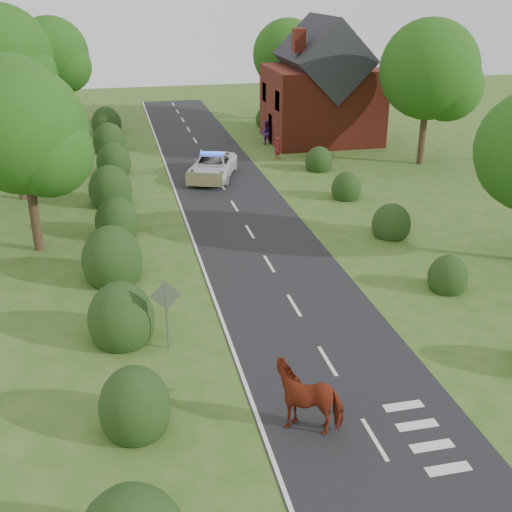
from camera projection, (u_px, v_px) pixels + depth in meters
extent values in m
plane|color=#345E1C|center=(327.00, 361.00, 21.05)|extent=(120.00, 120.00, 0.00)
cube|color=black|center=(238.00, 212.00, 34.47)|extent=(6.00, 70.00, 0.02)
cube|color=white|center=(374.00, 439.00, 17.46)|extent=(0.12, 1.80, 0.01)
cube|color=white|center=(327.00, 361.00, 21.04)|extent=(0.12, 1.80, 0.01)
cube|color=white|center=(294.00, 305.00, 24.62)|extent=(0.12, 1.80, 0.01)
cube|color=white|center=(269.00, 264.00, 28.20)|extent=(0.12, 1.80, 0.01)
cube|color=white|center=(250.00, 232.00, 31.78)|extent=(0.12, 1.80, 0.01)
cube|color=white|center=(234.00, 206.00, 35.36)|extent=(0.12, 1.80, 0.01)
cube|color=white|center=(222.00, 185.00, 38.93)|extent=(0.12, 1.80, 0.01)
cube|color=white|center=(211.00, 168.00, 42.51)|extent=(0.12, 1.80, 0.01)
cube|color=white|center=(203.00, 153.00, 46.09)|extent=(0.12, 1.80, 0.01)
cube|color=white|center=(195.00, 140.00, 49.67)|extent=(0.12, 1.80, 0.01)
cube|color=white|center=(188.00, 129.00, 53.25)|extent=(0.12, 1.80, 0.01)
cube|color=white|center=(183.00, 120.00, 56.83)|extent=(0.12, 1.80, 0.01)
cube|color=white|center=(178.00, 112.00, 60.40)|extent=(0.12, 1.80, 0.01)
cube|color=white|center=(173.00, 104.00, 63.98)|extent=(0.12, 1.80, 0.01)
cube|color=white|center=(184.00, 216.00, 33.87)|extent=(0.12, 70.00, 0.01)
cube|color=white|center=(448.00, 469.00, 16.41)|extent=(1.20, 0.35, 0.01)
cube|color=white|center=(432.00, 446.00, 17.21)|extent=(1.20, 0.35, 0.01)
cube|color=white|center=(417.00, 425.00, 18.02)|extent=(1.20, 0.35, 0.01)
cube|color=white|center=(403.00, 406.00, 18.82)|extent=(1.20, 0.35, 0.01)
ellipsoid|color=black|center=(135.00, 407.00, 17.72)|extent=(2.00, 2.10, 2.40)
ellipsoid|color=black|center=(121.00, 319.00, 22.12)|extent=(2.30, 2.41, 2.70)
ellipsoid|color=black|center=(112.00, 261.00, 26.52)|extent=(2.50, 2.62, 3.00)
ellipsoid|color=black|center=(117.00, 222.00, 31.11)|extent=(2.10, 2.20, 2.50)
ellipsoid|color=black|center=(111.00, 190.00, 35.51)|extent=(2.40, 2.52, 2.80)
ellipsoid|color=black|center=(114.00, 163.00, 40.96)|extent=(2.20, 2.31, 2.60)
ellipsoid|color=black|center=(109.00, 141.00, 46.27)|extent=(2.30, 2.41, 2.70)
ellipsoid|color=black|center=(106.00, 124.00, 51.61)|extent=(2.40, 2.52, 2.80)
ellipsoid|color=black|center=(448.00, 278.00, 25.72)|extent=(1.60, 1.68, 1.90)
ellipsoid|color=black|center=(391.00, 225.00, 31.11)|extent=(1.90, 2.00, 2.10)
ellipsoid|color=black|center=(346.00, 189.00, 36.47)|extent=(1.70, 1.78, 2.00)
ellipsoid|color=black|center=(319.00, 162.00, 41.89)|extent=(1.80, 1.89, 2.00)
ellipsoid|color=black|center=(266.00, 120.00, 54.38)|extent=(1.70, 1.78, 2.00)
cylinder|color=#332316|center=(34.00, 209.00, 28.97)|extent=(0.44, 0.44, 3.96)
sphere|color=#1D4811|center=(22.00, 130.00, 27.54)|extent=(5.60, 5.60, 5.60)
sphere|color=#2D6B1B|center=(48.00, 152.00, 27.59)|extent=(3.92, 3.92, 3.92)
cylinder|color=#332316|center=(19.00, 167.00, 35.86)|extent=(0.44, 0.44, 3.74)
sphere|color=#1D4811|center=(9.00, 105.00, 34.51)|extent=(5.60, 5.60, 5.60)
sphere|color=#2D6B1B|center=(30.00, 122.00, 34.55)|extent=(3.92, 3.92, 3.92)
cylinder|color=#332316|center=(11.00, 122.00, 44.29)|extent=(0.44, 0.44, 4.84)
sphere|color=#1D4811|center=(1.00, 56.00, 42.54)|extent=(6.80, 6.80, 6.80)
sphere|color=#2D6B1B|center=(21.00, 74.00, 42.61)|extent=(4.76, 4.76, 4.76)
cylinder|color=#332316|center=(57.00, 101.00, 53.87)|extent=(0.44, 0.44, 4.18)
sphere|color=#1D4811|center=(51.00, 54.00, 52.36)|extent=(6.00, 6.00, 6.00)
sphere|color=#2D6B1B|center=(66.00, 66.00, 52.41)|extent=(4.20, 4.20, 4.20)
cylinder|color=#332316|center=(423.00, 131.00, 42.70)|extent=(0.44, 0.44, 4.40)
sphere|color=#1D4811|center=(429.00, 69.00, 41.11)|extent=(6.40, 6.40, 6.40)
sphere|color=#2D6B1B|center=(448.00, 86.00, 41.16)|extent=(4.48, 4.48, 4.48)
cylinder|color=#332316|center=(287.00, 97.00, 56.09)|extent=(0.44, 0.44, 3.96)
sphere|color=#1D4811|center=(288.00, 55.00, 54.65)|extent=(6.00, 6.00, 6.00)
sphere|color=#2D6B1B|center=(301.00, 66.00, 54.69)|extent=(4.20, 4.20, 4.20)
cylinder|color=gray|center=(167.00, 320.00, 21.39)|extent=(0.08, 0.08, 2.20)
cube|color=gray|center=(166.00, 295.00, 21.03)|extent=(1.06, 0.04, 1.06)
cube|color=maroon|center=(321.00, 104.00, 48.72)|extent=(8.00, 7.00, 5.50)
cube|color=black|center=(323.00, 57.00, 47.35)|extent=(5.94, 7.40, 5.94)
cube|color=maroon|center=(299.00, 40.00, 44.50)|extent=(0.80, 0.80, 1.60)
imported|color=maroon|center=(309.00, 399.00, 17.83)|extent=(2.59, 1.98, 1.64)
imported|color=silver|center=(213.00, 166.00, 40.17)|extent=(4.15, 5.88, 1.49)
cube|color=yellow|center=(204.00, 180.00, 37.73)|extent=(2.11, 0.82, 0.82)
cube|color=blue|center=(212.00, 153.00, 39.84)|extent=(1.49, 0.77, 0.14)
imported|color=maroon|center=(277.00, 148.00, 44.34)|extent=(0.67, 0.61, 1.53)
imported|color=#3B1D65|center=(266.00, 132.00, 48.30)|extent=(0.88, 0.70, 1.77)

